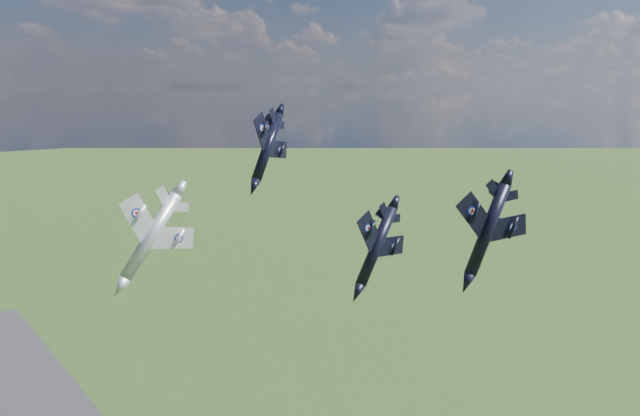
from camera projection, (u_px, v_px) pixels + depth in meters
jet_lead_navy at (377, 246)px, 68.78m from camera, size 10.23×13.56×7.19m
jet_right_navy at (488, 229)px, 70.14m from camera, size 14.95×17.48×6.87m
jet_high_navy at (268, 147)px, 96.04m from camera, size 17.12×19.45×9.47m
jet_left_silver at (151, 236)px, 63.01m from camera, size 9.52×13.56×8.01m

